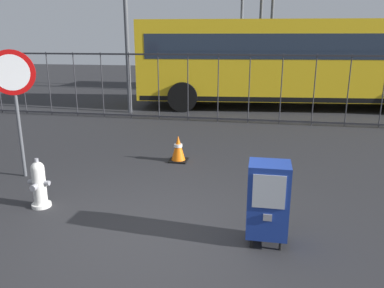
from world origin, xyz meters
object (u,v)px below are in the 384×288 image
(stop_sign, at_px, (14,87))
(traffic_cone, at_px, (178,149))
(bus_far, at_px, (303,54))
(bus_near, at_px, (290,59))
(newspaper_box_primary, at_px, (268,199))
(fire_hydrant, at_px, (39,184))

(stop_sign, distance_m, traffic_cone, 3.18)
(traffic_cone, distance_m, bus_far, 12.21)
(bus_near, bearing_deg, newspaper_box_primary, -100.32)
(traffic_cone, bearing_deg, fire_hydrant, -121.58)
(stop_sign, height_order, bus_near, bus_near)
(fire_hydrant, distance_m, bus_near, 10.29)
(stop_sign, bearing_deg, newspaper_box_primary, -19.84)
(bus_near, height_order, bus_far, same)
(fire_hydrant, xyz_separation_m, bus_far, (4.90, 14.12, 1.36))
(bus_near, bearing_deg, stop_sign, -127.26)
(newspaper_box_primary, relative_size, stop_sign, 0.46)
(bus_near, xyz_separation_m, bus_far, (0.87, 4.75, 0.00))
(fire_hydrant, bearing_deg, stop_sign, 132.37)
(stop_sign, xyz_separation_m, traffic_cone, (2.54, 1.37, -1.34))
(bus_near, bearing_deg, bus_far, 73.68)
(stop_sign, relative_size, bus_near, 0.21)
(fire_hydrant, distance_m, newspaper_box_primary, 3.30)
(stop_sign, bearing_deg, bus_far, 65.58)
(stop_sign, xyz_separation_m, bus_far, (5.91, 13.01, 0.11))
(fire_hydrant, bearing_deg, bus_far, 70.88)
(newspaper_box_primary, bearing_deg, bus_far, 83.60)
(newspaper_box_primary, height_order, traffic_cone, newspaper_box_primary)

